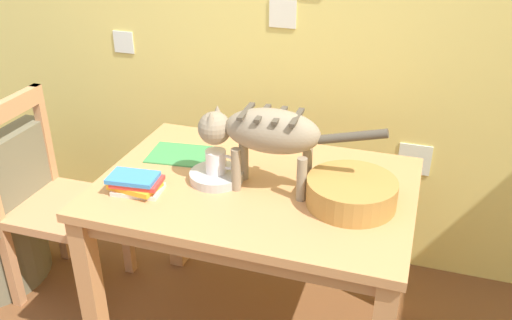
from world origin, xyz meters
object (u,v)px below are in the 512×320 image
cat (264,133)px  coffee_mug (217,162)px  dining_table (256,206)px  wooden_chair_near (55,203)px  book_stack (136,184)px  wicker_basket (351,192)px  saucer_bowl (216,176)px  magazine (182,155)px

cat → coffee_mug: 0.23m
dining_table → wooden_chair_near: bearing=178.1°
book_stack → wicker_basket: bearing=11.6°
wooden_chair_near → book_stack: bearing=68.1°
coffee_mug → dining_table: bearing=7.7°
book_stack → saucer_bowl: bearing=34.9°
dining_table → book_stack: book_stack is taller
dining_table → magazine: (-0.36, 0.13, 0.10)m
dining_table → wicker_basket: wicker_basket is taller
cat → coffee_mug: (-0.18, -0.00, -0.14)m
wooden_chair_near → dining_table: bearing=87.6°
magazine → wicker_basket: wicker_basket is taller
cat → magazine: 0.48m
saucer_bowl → wooden_chair_near: bearing=176.3°
dining_table → magazine: magazine is taller
dining_table → book_stack: (-0.40, -0.19, 0.13)m
book_stack → wicker_basket: 0.77m
cat → dining_table: bearing=63.1°
book_stack → magazine: bearing=84.1°
saucer_bowl → dining_table: bearing=7.5°
coffee_mug → wooden_chair_near: bearing=176.3°
wicker_basket → cat: bearing=176.6°
coffee_mug → wicker_basket: size_ratio=0.38×
cat → wooden_chair_near: (-1.00, 0.05, -0.51)m
cat → magazine: (-0.40, 0.15, -0.22)m
magazine → coffee_mug: bearing=-41.5°
book_stack → dining_table: bearing=25.7°
cat → saucer_bowl: cat is taller
saucer_bowl → cat: bearing=1.0°
dining_table → saucer_bowl: size_ratio=5.75×
coffee_mug → wicker_basket: 0.51m
magazine → wicker_basket: 0.75m
dining_table → cat: cat is taller
wicker_basket → book_stack: bearing=-168.4°
dining_table → wicker_basket: size_ratio=3.72×
dining_table → wooden_chair_near: size_ratio=1.24×
book_stack → wooden_chair_near: wooden_chair_near is taller
book_stack → wooden_chair_near: (-0.57, 0.22, -0.32)m
saucer_bowl → coffee_mug: size_ratio=1.70×
book_stack → coffee_mug: bearing=34.4°
coffee_mug → magazine: bearing=145.2°
magazine → wooden_chair_near: bearing=-177.4°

